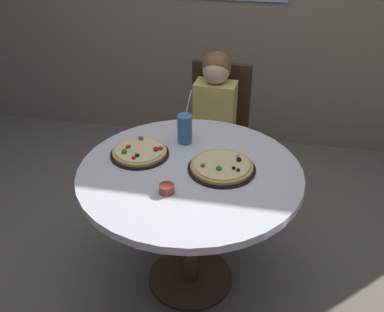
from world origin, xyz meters
TOP-DOWN VIEW (x-y plane):
  - ground_plane at (0.00, 0.00)m, footprint 8.00×8.00m
  - dining_table at (0.00, 0.00)m, footprint 1.11×1.11m
  - chair_wooden at (0.01, 0.91)m, footprint 0.42×0.42m
  - diner_child at (-0.00, 0.73)m, footprint 0.27×0.42m
  - pizza_veggie at (0.15, 0.03)m, footprint 0.34×0.34m
  - pizza_cheese at (-0.28, 0.09)m, footprint 0.30×0.30m
  - soda_cup at (-0.08, 0.27)m, footprint 0.08×0.08m
  - sauce_bowl at (-0.07, -0.20)m, footprint 0.07×0.07m

SIDE VIEW (x-z plane):
  - ground_plane at x=0.00m, z-range 0.00..0.00m
  - diner_child at x=0.00m, z-range -0.06..1.02m
  - chair_wooden at x=0.01m, z-range 0.06..1.01m
  - dining_table at x=0.00m, z-range 0.27..1.02m
  - pizza_veggie at x=0.15m, z-range 0.74..0.79m
  - pizza_cheese at x=-0.28m, z-range 0.74..0.79m
  - sauce_bowl at x=-0.07m, z-range 0.75..0.79m
  - soda_cup at x=-0.08m, z-range 0.68..0.98m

